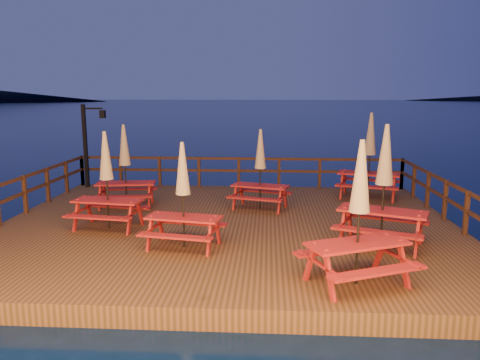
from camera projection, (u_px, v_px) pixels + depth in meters
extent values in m
plane|color=#051531|center=(227.00, 238.00, 12.46)|extent=(500.00, 500.00, 0.00)
cube|color=#432D15|center=(227.00, 230.00, 12.42)|extent=(12.00, 10.00, 0.40)
cylinder|color=#362211|center=(88.00, 205.00, 17.36)|extent=(0.24, 0.24, 1.40)
cylinder|color=#362211|center=(204.00, 336.00, 8.00)|extent=(0.24, 0.24, 1.40)
cylinder|color=#362211|center=(238.00, 207.00, 17.03)|extent=(0.24, 0.24, 1.40)
cylinder|color=#362211|center=(395.00, 209.00, 16.70)|extent=(0.24, 0.24, 1.40)
cube|color=#362211|center=(239.00, 159.00, 16.95)|extent=(11.70, 0.06, 0.09)
cube|color=#362211|center=(239.00, 171.00, 17.03)|extent=(11.70, 0.06, 0.09)
cube|color=#362211|center=(113.00, 171.00, 17.32)|extent=(0.10, 0.10, 1.10)
cube|color=#362211|center=(239.00, 172.00, 17.04)|extent=(0.10, 0.10, 1.10)
cube|color=#362211|center=(369.00, 173.00, 16.77)|extent=(0.10, 0.10, 1.10)
cube|color=#362211|center=(10.00, 182.00, 12.54)|extent=(0.06, 9.70, 0.09)
cube|color=#362211|center=(12.00, 198.00, 12.62)|extent=(0.06, 9.70, 0.09)
cube|color=#362211|center=(12.00, 200.00, 12.63)|extent=(0.10, 0.10, 1.10)
cube|color=#362211|center=(71.00, 175.00, 16.44)|extent=(0.10, 0.10, 1.10)
cube|color=#362211|center=(457.00, 187.00, 11.85)|extent=(0.06, 9.70, 0.09)
cube|color=#362211|center=(455.00, 204.00, 11.93)|extent=(0.06, 9.70, 0.09)
cube|color=#362211|center=(455.00, 206.00, 11.94)|extent=(0.10, 0.10, 1.10)
cube|color=#362211|center=(410.00, 179.00, 15.74)|extent=(0.10, 0.10, 1.10)
cube|color=black|center=(85.00, 146.00, 16.91)|extent=(0.12, 0.12, 3.00)
cube|color=black|center=(93.00, 108.00, 16.64)|extent=(0.70, 0.06, 0.06)
cube|color=black|center=(103.00, 114.00, 16.65)|extent=(0.18, 0.18, 0.28)
sphere|color=#FFBD66|center=(103.00, 114.00, 16.65)|extent=(0.14, 0.14, 0.14)
cube|color=maroon|center=(358.00, 243.00, 8.31)|extent=(1.96, 1.39, 0.05)
cube|color=maroon|center=(338.00, 249.00, 8.93)|extent=(1.78, 1.00, 0.05)
cube|color=maroon|center=(378.00, 272.00, 7.81)|extent=(1.78, 1.00, 0.05)
cube|color=maroon|center=(310.00, 263.00, 8.43)|extent=(0.10, 0.12, 0.76)
cube|color=maroon|center=(329.00, 276.00, 7.81)|extent=(0.10, 0.12, 0.76)
cube|color=maroon|center=(380.00, 253.00, 8.95)|extent=(0.10, 0.12, 0.76)
cube|color=maroon|center=(404.00, 265.00, 8.33)|extent=(0.10, 0.12, 0.76)
cylinder|color=black|center=(359.00, 216.00, 8.22)|extent=(0.04, 0.04, 2.54)
cone|color=tan|center=(361.00, 176.00, 8.09)|extent=(0.37, 0.37, 1.27)
sphere|color=black|center=(362.00, 142.00, 7.98)|extent=(0.07, 0.07, 0.07)
cube|color=maroon|center=(382.00, 211.00, 10.45)|extent=(2.05, 1.43, 0.05)
cube|color=maroon|center=(386.00, 218.00, 11.07)|extent=(1.88, 1.02, 0.05)
cube|color=maroon|center=(376.00, 232.00, 9.94)|extent=(1.88, 1.02, 0.05)
cube|color=maroon|center=(350.00, 220.00, 11.18)|extent=(0.10, 0.12, 0.80)
cube|color=maroon|center=(342.00, 228.00, 10.56)|extent=(0.10, 0.12, 0.80)
cube|color=maroon|center=(421.00, 229.00, 10.48)|extent=(0.10, 0.12, 0.80)
cube|color=maroon|center=(417.00, 237.00, 9.86)|extent=(0.10, 0.12, 0.80)
cylinder|color=black|center=(384.00, 188.00, 10.35)|extent=(0.05, 0.05, 2.66)
cone|color=tan|center=(386.00, 155.00, 10.21)|extent=(0.38, 0.38, 1.33)
sphere|color=black|center=(387.00, 126.00, 10.10)|extent=(0.07, 0.07, 0.07)
cube|color=maroon|center=(184.00, 217.00, 10.33)|extent=(1.74, 0.93, 0.05)
cube|color=maroon|center=(192.00, 223.00, 10.90)|extent=(1.67, 0.55, 0.05)
cube|color=maroon|center=(175.00, 237.00, 9.85)|extent=(1.67, 0.55, 0.05)
cube|color=maroon|center=(161.00, 227.00, 10.84)|extent=(0.07, 0.10, 0.69)
cube|color=maroon|center=(150.00, 234.00, 10.27)|extent=(0.07, 0.10, 0.69)
cube|color=maroon|center=(218.00, 231.00, 10.52)|extent=(0.07, 0.10, 0.69)
cube|color=maroon|center=(209.00, 239.00, 9.94)|extent=(0.07, 0.10, 0.69)
cylinder|color=black|center=(183.00, 197.00, 10.24)|extent=(0.04, 0.04, 2.29)
cone|color=tan|center=(183.00, 168.00, 10.13)|extent=(0.33, 0.33, 1.15)
sphere|color=black|center=(182.00, 144.00, 10.03)|extent=(0.06, 0.06, 0.06)
cube|color=maroon|center=(260.00, 186.00, 13.84)|extent=(1.77, 1.08, 0.05)
cube|color=maroon|center=(265.00, 191.00, 14.40)|extent=(1.66, 0.71, 0.05)
cube|color=maroon|center=(254.00, 199.00, 13.38)|extent=(1.66, 0.71, 0.05)
cube|color=maroon|center=(242.00, 193.00, 14.41)|extent=(0.08, 0.10, 0.69)
cube|color=maroon|center=(235.00, 198.00, 13.85)|extent=(0.08, 0.10, 0.69)
cube|color=maroon|center=(285.00, 197.00, 13.95)|extent=(0.08, 0.10, 0.69)
cube|color=maroon|center=(280.00, 201.00, 13.39)|extent=(0.08, 0.10, 0.69)
cylinder|color=black|center=(260.00, 171.00, 13.75)|extent=(0.04, 0.04, 2.29)
cone|color=tan|center=(260.00, 149.00, 13.63)|extent=(0.33, 0.33, 1.15)
sphere|color=black|center=(261.00, 131.00, 13.54)|extent=(0.06, 0.06, 0.06)
cube|color=maroon|center=(108.00, 201.00, 11.81)|extent=(1.80, 0.90, 0.05)
cube|color=maroon|center=(119.00, 206.00, 12.41)|extent=(1.74, 0.50, 0.05)
cube|color=maroon|center=(97.00, 217.00, 11.30)|extent=(1.74, 0.50, 0.05)
cube|color=maroon|center=(89.00, 210.00, 12.31)|extent=(0.07, 0.10, 0.72)
cube|color=maroon|center=(76.00, 216.00, 11.70)|extent=(0.07, 0.10, 0.72)
cube|color=maroon|center=(140.00, 213.00, 12.04)|extent=(0.07, 0.10, 0.72)
cube|color=maroon|center=(130.00, 219.00, 11.43)|extent=(0.07, 0.10, 0.72)
cylinder|color=black|center=(107.00, 182.00, 11.72)|extent=(0.04, 0.04, 2.39)
cone|color=tan|center=(105.00, 156.00, 11.59)|extent=(0.34, 0.34, 1.20)
sphere|color=black|center=(104.00, 133.00, 11.49)|extent=(0.07, 0.07, 0.07)
cube|color=maroon|center=(126.00, 183.00, 14.06)|extent=(1.81, 0.89, 0.05)
cube|color=maroon|center=(129.00, 189.00, 14.68)|extent=(1.75, 0.49, 0.05)
cube|color=maroon|center=(123.00, 197.00, 13.54)|extent=(1.75, 0.49, 0.05)
cube|color=maroon|center=(104.00, 193.00, 14.39)|extent=(0.07, 0.10, 0.72)
cube|color=maroon|center=(100.00, 198.00, 13.76)|extent=(0.07, 0.10, 0.72)
cube|color=maroon|center=(152.00, 192.00, 14.48)|extent=(0.07, 0.10, 0.72)
cube|color=maroon|center=(149.00, 197.00, 13.86)|extent=(0.07, 0.10, 0.72)
cylinder|color=black|center=(125.00, 167.00, 13.97)|extent=(0.04, 0.04, 2.41)
cone|color=tan|center=(124.00, 145.00, 13.85)|extent=(0.35, 0.35, 1.20)
sphere|color=black|center=(123.00, 126.00, 13.74)|extent=(0.07, 0.07, 0.07)
cube|color=maroon|center=(369.00, 173.00, 15.25)|extent=(2.08, 1.28, 0.05)
cube|color=maroon|center=(370.00, 180.00, 15.90)|extent=(1.95, 0.84, 0.05)
cube|color=maroon|center=(366.00, 187.00, 14.71)|extent=(1.95, 0.84, 0.05)
cube|color=maroon|center=(345.00, 182.00, 15.92)|extent=(0.09, 0.12, 0.81)
cube|color=maroon|center=(342.00, 186.00, 15.27)|extent=(0.09, 0.12, 0.81)
cube|color=maroon|center=(394.00, 185.00, 15.38)|extent=(0.09, 0.12, 0.81)
cube|color=maroon|center=(394.00, 189.00, 14.72)|extent=(0.09, 0.12, 0.81)
cylinder|color=black|center=(370.00, 157.00, 15.15)|extent=(0.05, 0.05, 2.70)
cone|color=tan|center=(371.00, 134.00, 15.01)|extent=(0.39, 0.39, 1.35)
sphere|color=black|center=(372.00, 114.00, 14.89)|extent=(0.08, 0.08, 0.08)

